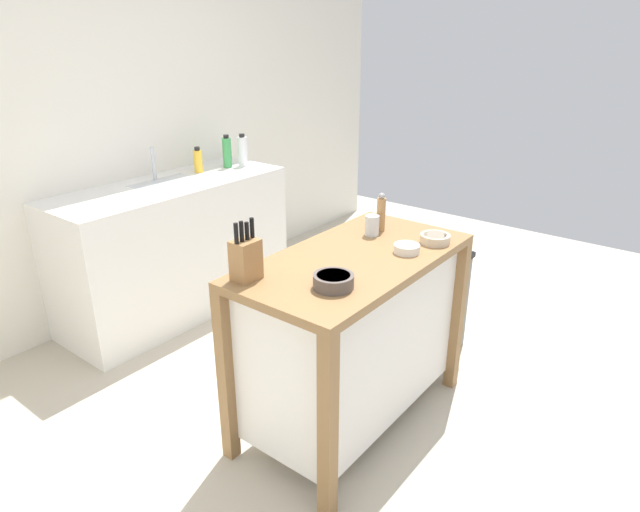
# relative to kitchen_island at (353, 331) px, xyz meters

# --- Properties ---
(ground_plane) EXTENTS (6.77, 6.77, 0.00)m
(ground_plane) POSITION_rel_kitchen_island_xyz_m (0.01, -0.09, -0.50)
(ground_plane) COLOR #BCB29E
(ground_plane) RESTS_ON ground
(wall_back) EXTENTS (5.77, 0.10, 2.60)m
(wall_back) POSITION_rel_kitchen_island_xyz_m (0.01, 1.99, 0.80)
(wall_back) COLOR silver
(wall_back) RESTS_ON ground
(kitchen_island) EXTENTS (1.19, 0.62, 0.89)m
(kitchen_island) POSITION_rel_kitchen_island_xyz_m (0.00, 0.00, 0.00)
(kitchen_island) COLOR olive
(kitchen_island) RESTS_ON ground
(knife_block) EXTENTS (0.11, 0.09, 0.25)m
(knife_block) POSITION_rel_kitchen_island_xyz_m (-0.48, 0.21, 0.48)
(knife_block) COLOR #9E7042
(knife_block) RESTS_ON kitchen_island
(bowl_stoneware_deep) EXTENTS (0.14, 0.14, 0.04)m
(bowl_stoneware_deep) POSITION_rel_kitchen_island_xyz_m (0.37, -0.21, 0.41)
(bowl_stoneware_deep) COLOR beige
(bowl_stoneware_deep) RESTS_ON kitchen_island
(bowl_ceramic_wide) EXTENTS (0.12, 0.12, 0.04)m
(bowl_ceramic_wide) POSITION_rel_kitchen_island_xyz_m (0.18, -0.16, 0.41)
(bowl_ceramic_wide) COLOR silver
(bowl_ceramic_wide) RESTS_ON kitchen_island
(bowl_ceramic_small) EXTENTS (0.16, 0.16, 0.06)m
(bowl_ceramic_small) POSITION_rel_kitchen_island_xyz_m (-0.32, -0.12, 0.42)
(bowl_ceramic_small) COLOR #564C47
(bowl_ceramic_small) RESTS_ON kitchen_island
(drinking_cup) EXTENTS (0.07, 0.07, 0.10)m
(drinking_cup) POSITION_rel_kitchen_island_xyz_m (0.28, 0.09, 0.44)
(drinking_cup) COLOR silver
(drinking_cup) RESTS_ON kitchen_island
(pepper_grinder) EXTENTS (0.04, 0.04, 0.20)m
(pepper_grinder) POSITION_rel_kitchen_island_xyz_m (0.37, 0.09, 0.49)
(pepper_grinder) COLOR #AD7F4C
(pepper_grinder) RESTS_ON kitchen_island
(trash_bin) EXTENTS (0.36, 0.28, 0.63)m
(trash_bin) POSITION_rel_kitchen_island_xyz_m (0.84, -0.03, -0.18)
(trash_bin) COLOR slate
(trash_bin) RESTS_ON ground
(sink_counter) EXTENTS (1.61, 0.60, 0.91)m
(sink_counter) POSITION_rel_kitchen_island_xyz_m (0.24, 1.64, -0.04)
(sink_counter) COLOR white
(sink_counter) RESTS_ON ground
(sink_faucet) EXTENTS (0.02, 0.02, 0.22)m
(sink_faucet) POSITION_rel_kitchen_island_xyz_m (0.24, 1.78, 0.52)
(sink_faucet) COLOR #B7BCC1
(sink_faucet) RESTS_ON sink_counter
(bottle_hand_soap) EXTENTS (0.06, 0.06, 0.18)m
(bottle_hand_soap) POSITION_rel_kitchen_island_xyz_m (0.56, 1.72, 0.49)
(bottle_hand_soap) COLOR yellow
(bottle_hand_soap) RESTS_ON sink_counter
(bottle_spray_cleaner) EXTENTS (0.07, 0.07, 0.23)m
(bottle_spray_cleaner) POSITION_rel_kitchen_island_xyz_m (0.90, 1.62, 0.52)
(bottle_spray_cleaner) COLOR white
(bottle_spray_cleaner) RESTS_ON sink_counter
(bottle_dish_soap) EXTENTS (0.06, 0.06, 0.24)m
(bottle_dish_soap) POSITION_rel_kitchen_island_xyz_m (0.79, 1.67, 0.52)
(bottle_dish_soap) COLOR green
(bottle_dish_soap) RESTS_ON sink_counter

